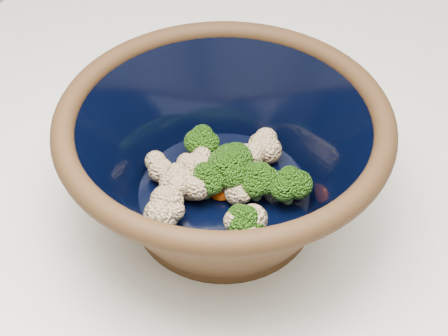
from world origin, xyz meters
TOP-DOWN VIEW (x-y plane):
  - mixing_bowl at (-0.11, -0.08)m, footprint 0.34×0.34m
  - vegetable_pile at (-0.11, -0.08)m, footprint 0.16×0.16m

SIDE VIEW (x-z plane):
  - vegetable_pile at x=-0.11m, z-range 0.93..0.98m
  - mixing_bowl at x=-0.11m, z-range 0.91..1.04m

